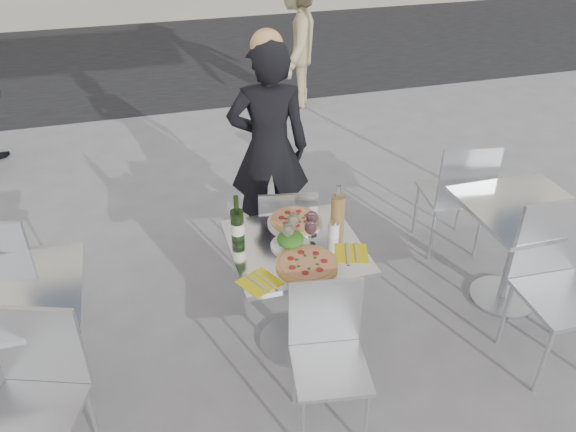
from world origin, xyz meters
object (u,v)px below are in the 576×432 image
object	(u,v)px
napkin_right	(351,253)
pedestrian_b	(297,41)
side_chair_rfar	(458,189)
napkin_left	(260,282)
side_chair_lfar	(9,267)
sugar_shaker	(334,229)
woman_diner	(269,149)
wine_bottle	(237,224)
chair_far	(286,230)
chair_near	(328,346)
wineglass_white_a	(288,231)
side_table_right	(519,234)
pizza_far	(295,221)
pizza_near	(307,264)
wineglass_red_b	(312,219)
side_table_left	(17,325)
salad_plate	(290,240)
carafe	(338,212)
side_chair_rnear	(557,274)
main_table	(295,275)
side_chair_lnear	(35,388)
wineglass_white_b	(293,221)
wineglass_red_a	(311,228)

from	to	relation	value
napkin_right	pedestrian_b	bearing A→B (deg)	95.27
side_chair_rfar	napkin_left	distance (m)	1.90
side_chair_lfar	sugar_shaker	distance (m)	1.91
woman_diner	wine_bottle	xyz separation A→B (m)	(-0.43, -0.99, 0.06)
chair_far	chair_near	bearing A→B (deg)	94.86
pedestrian_b	wine_bottle	distance (m)	4.01
wineglass_white_a	chair_near	bearing A→B (deg)	-83.93
side_table_right	pizza_far	xyz separation A→B (m)	(-1.44, 0.21, 0.23)
pizza_near	wineglass_red_b	distance (m)	0.30
side_table_left	wine_bottle	world-z (taller)	wine_bottle
side_table_right	wineglass_white_a	xyz separation A→B (m)	(-1.54, -0.01, 0.32)
salad_plate	carafe	xyz separation A→B (m)	(0.31, 0.08, 0.08)
side_table_left	wineglass_red_b	distance (m)	1.65
sugar_shaker	pizza_far	bearing A→B (deg)	130.79
side_table_right	carafe	world-z (taller)	carafe
side_table_left	wine_bottle	distance (m)	1.25
chair_near	side_chair_rnear	distance (m)	1.40
napkin_left	main_table	bearing A→B (deg)	17.41
chair_near	side_chair_lnear	xyz separation A→B (m)	(-1.38, 0.07, 0.06)
carafe	sugar_shaker	xyz separation A→B (m)	(-0.05, -0.07, -0.06)
carafe	pedestrian_b	bearing A→B (deg)	76.63
sugar_shaker	side_chair_lnear	bearing A→B (deg)	-163.11
chair_near	sugar_shaker	world-z (taller)	sugar_shaker
pizza_near	wineglass_red_b	size ratio (longest dim) A/B	2.12
salad_plate	napkin_right	bearing A→B (deg)	-28.57
wineglass_white_a	wineglass_white_b	bearing A→B (deg)	57.61
chair_near	pizza_near	world-z (taller)	chair_near
wine_bottle	side_chair_lfar	bearing A→B (deg)	163.24
side_chair_lfar	salad_plate	size ratio (longest dim) A/B	4.29
sugar_shaker	wineglass_red_b	size ratio (longest dim) A/B	0.68
side_chair_lfar	woman_diner	bearing A→B (deg)	-144.61
side_chair_lfar	wineglass_red_a	xyz separation A→B (m)	(1.67, -0.53, 0.30)
chair_near	woman_diner	world-z (taller)	woman_diner
carafe	side_chair_rfar	bearing A→B (deg)	24.47
napkin_right	side_chair_lfar	bearing A→B (deg)	178.06
wineglass_red_b	side_chair_lfar	bearing A→B (deg)	165.49
side_chair_rfar	wineglass_white_a	xyz separation A→B (m)	(-1.46, -0.61, 0.31)
side_table_right	wineglass_red_b	xyz separation A→B (m)	(-1.38, 0.07, 0.32)
wineglass_white_b	side_chair_lfar	bearing A→B (deg)	164.97
woman_diner	wineglass_red_a	world-z (taller)	woman_diner
side_chair_lfar	woman_diner	size ratio (longest dim) A/B	0.59
side_table_right	napkin_right	size ratio (longest dim) A/B	3.31
pedestrian_b	sugar_shaker	bearing A→B (deg)	9.68
wineglass_white_a	wineglass_red_a	size ratio (longest dim) A/B	1.00
main_table	pedestrian_b	size ratio (longest dim) A/B	0.48
side_chair_rnear	wineglass_red_a	xyz separation A→B (m)	(-1.33, 0.44, 0.27)
pizza_near	chair_near	bearing A→B (deg)	-88.93
main_table	pedestrian_b	xyz separation A→B (m)	(1.17, 3.85, 0.24)
side_table_left	carafe	xyz separation A→B (m)	(1.78, 0.09, 0.33)
salad_plate	wineglass_white_a	xyz separation A→B (m)	(-0.02, -0.01, 0.07)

